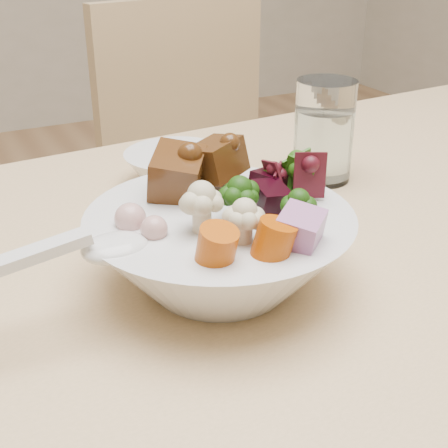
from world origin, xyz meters
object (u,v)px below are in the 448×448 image
(food_bowl, at_px, (221,243))
(chair_far, at_px, (214,192))
(side_bowl, at_px, (176,169))
(water_glass, at_px, (323,135))

(food_bowl, bearing_deg, chair_far, 64.48)
(food_bowl, distance_m, side_bowl, 0.25)
(chair_far, height_order, side_bowl, chair_far)
(chair_far, distance_m, food_bowl, 0.84)
(water_glass, distance_m, side_bowl, 0.20)
(water_glass, relative_size, side_bowl, 1.00)
(chair_far, xyz_separation_m, water_glass, (-0.10, -0.54, 0.31))
(food_bowl, relative_size, side_bowl, 1.86)
(food_bowl, xyz_separation_m, side_bowl, (0.06, 0.24, -0.02))
(side_bowl, bearing_deg, water_glass, -20.88)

